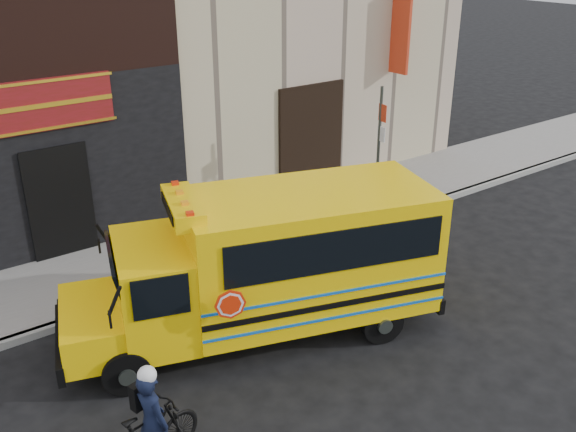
# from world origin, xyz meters

# --- Properties ---
(ground) EXTENTS (120.00, 120.00, 0.00)m
(ground) POSITION_xyz_m (0.00, 0.00, 0.00)
(ground) COLOR black
(ground) RESTS_ON ground
(curb) EXTENTS (40.00, 0.20, 0.15)m
(curb) POSITION_xyz_m (0.00, 2.60, 0.07)
(curb) COLOR gray
(curb) RESTS_ON ground
(sidewalk) EXTENTS (40.00, 3.00, 0.15)m
(sidewalk) POSITION_xyz_m (0.00, 4.10, 0.07)
(sidewalk) COLOR gray
(sidewalk) RESTS_ON ground
(school_bus) EXTENTS (7.22, 4.10, 2.92)m
(school_bus) POSITION_xyz_m (-0.99, 0.14, 1.51)
(school_bus) COLOR black
(school_bus) RESTS_ON ground
(sign_pole) EXTENTS (0.08, 0.31, 3.49)m
(sign_pole) POSITION_xyz_m (4.29, 2.99, 1.91)
(sign_pole) COLOR #424A44
(sign_pole) RESTS_ON ground
(cyclist) EXTENTS (0.51, 0.66, 1.59)m
(cyclist) POSITION_xyz_m (-4.33, -1.72, 0.80)
(cyclist) COLOR black
(cyclist) RESTS_ON ground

